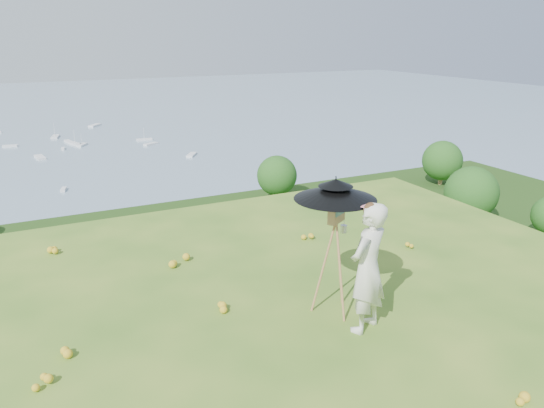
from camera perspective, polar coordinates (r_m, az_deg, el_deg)
ground at (r=6.52m, az=2.46°, el=-19.17°), size 14.00×14.00×0.00m
shoreline_tier at (r=89.05m, az=-21.90°, el=-10.02°), size 170.00×28.00×8.00m
bay_water at (r=247.48m, az=-25.39°, el=7.50°), size 700.00×700.00×0.00m
slope_trees at (r=43.92m, az=-20.38°, el=-8.73°), size 110.00×50.00×6.00m
harbor_town at (r=86.33m, az=-22.40°, el=-6.20°), size 110.00×22.00×5.00m
wildflowers at (r=6.66m, az=1.39°, el=-17.60°), size 10.00×10.50×0.12m
painter at (r=7.28m, az=10.26°, el=-6.78°), size 0.80×0.68×1.85m
field_easel at (r=7.66m, az=6.76°, el=-5.68°), size 0.91×0.91×1.75m
sun_umbrella at (r=7.37m, az=6.82°, el=0.64°), size 1.59×1.59×0.63m
painter_cap at (r=6.96m, az=10.65°, el=-0.27°), size 0.28×0.30×0.10m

